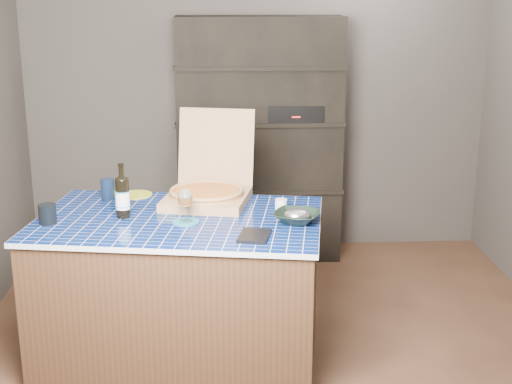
{
  "coord_description": "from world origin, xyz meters",
  "views": [
    {
      "loc": [
        -0.29,
        -3.65,
        1.98
      ],
      "look_at": [
        -0.1,
        0.0,
        0.94
      ],
      "focal_mm": 50.0,
      "sensor_mm": 36.0,
      "label": 1
    }
  ],
  "objects": [
    {
      "name": "kitchen_island",
      "position": [
        -0.51,
        -0.05,
        0.41
      ],
      "size": [
        1.62,
        1.16,
        0.82
      ],
      "rotation": [
        0.0,
        0.0,
        -0.15
      ],
      "color": "#3F2619",
      "rests_on": "floor"
    },
    {
      "name": "white_jar",
      "position": [
        0.04,
        0.07,
        0.85
      ],
      "size": [
        0.07,
        0.07,
        0.06
      ],
      "primitive_type": "cylinder",
      "color": "white",
      "rests_on": "kitchen_island"
    },
    {
      "name": "bowl",
      "position": [
        0.1,
        -0.16,
        0.85
      ],
      "size": [
        0.3,
        0.3,
        0.06
      ],
      "primitive_type": "imported",
      "rotation": [
        0.0,
        0.0,
        -0.35
      ],
      "color": "black",
      "rests_on": "kitchen_island"
    },
    {
      "name": "shelving_unit",
      "position": [
        0.0,
        1.53,
        0.9
      ],
      "size": [
        1.2,
        0.41,
        1.8
      ],
      "color": "black",
      "rests_on": "floor"
    },
    {
      "name": "wine_glass",
      "position": [
        -0.47,
        -0.13,
        0.94
      ],
      "size": [
        0.08,
        0.08,
        0.17
      ],
      "color": "white",
      "rests_on": "teal_trivet"
    },
    {
      "name": "navy_cup",
      "position": [
        -0.94,
        0.32,
        0.88
      ],
      "size": [
        0.08,
        0.08,
        0.12
      ],
      "primitive_type": "cylinder",
      "color": "black",
      "rests_on": "kitchen_island"
    },
    {
      "name": "green_trivet",
      "position": [
        -0.79,
        0.39,
        0.82
      ],
      "size": [
        0.19,
        0.19,
        0.01
      ],
      "primitive_type": "cylinder",
      "color": "#ADB827",
      "rests_on": "kitchen_island"
    },
    {
      "name": "dvd_case",
      "position": [
        -0.13,
        -0.38,
        0.83
      ],
      "size": [
        0.18,
        0.23,
        0.02
      ],
      "primitive_type": "cube",
      "rotation": [
        0.0,
        0.0,
        -0.22
      ],
      "color": "black",
      "rests_on": "kitchen_island"
    },
    {
      "name": "room",
      "position": [
        0.0,
        0.0,
        1.25
      ],
      "size": [
        3.5,
        3.5,
        3.5
      ],
      "color": "brown",
      "rests_on": "ground"
    },
    {
      "name": "teal_trivet",
      "position": [
        -0.47,
        -0.13,
        0.82
      ],
      "size": [
        0.14,
        0.14,
        0.01
      ],
      "primitive_type": "cylinder",
      "color": "#197083",
      "rests_on": "kitchen_island"
    },
    {
      "name": "pizza_box",
      "position": [
        -0.36,
        0.23,
        0.89
      ],
      "size": [
        0.55,
        0.63,
        0.49
      ],
      "rotation": [
        0.0,
        0.0,
        -0.21
      ],
      "color": "#94764C",
      "rests_on": "kitchen_island"
    },
    {
      "name": "mead_bottle",
      "position": [
        -0.81,
        -0.02,
        0.93
      ],
      "size": [
        0.08,
        0.08,
        0.29
      ],
      "color": "black",
      "rests_on": "kitchen_island"
    },
    {
      "name": "tumbler",
      "position": [
        -1.18,
        -0.11,
        0.87
      ],
      "size": [
        0.09,
        0.09,
        0.1
      ],
      "primitive_type": "cylinder",
      "color": "black",
      "rests_on": "kitchen_island"
    },
    {
      "name": "foil_contents",
      "position": [
        0.1,
        -0.16,
        0.86
      ],
      "size": [
        0.14,
        0.11,
        0.06
      ],
      "primitive_type": "ellipsoid",
      "color": "silver",
      "rests_on": "bowl"
    }
  ]
}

